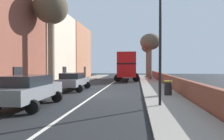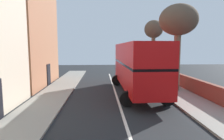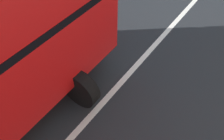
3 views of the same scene
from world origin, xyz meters
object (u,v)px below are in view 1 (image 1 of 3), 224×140
Objects in this scene: street_tree_right_1 at (150,43)px; lamppost_right at (160,34)px; street_tree_left_0 at (51,11)px; litter_bin_right at (168,88)px; double_decker_bus at (128,65)px; parked_car_grey_left_3 at (74,80)px; street_tree_right_3 at (147,49)px; parked_car_grey_left_1 at (29,89)px.

street_tree_right_1 is 1.13× the size of lamppost_right.
litter_bin_right is (10.10, -2.77, -6.66)m from street_tree_left_0.
street_tree_left_0 is (-6.50, -12.58, 4.93)m from double_decker_bus.
litter_bin_right is at bearing -15.34° from street_tree_left_0.
street_tree_left_0 reaches higher than street_tree_right_1.
street_tree_right_3 is at bearing 69.63° from parked_car_grey_left_3.
lamppost_right is 4.88m from litter_bin_right.
parked_car_grey_left_3 is 9.47m from lamppost_right.
parked_car_grey_left_3 is at bearing -110.37° from street_tree_right_3.
street_tree_left_0 is (-2.30, 0.41, 6.38)m from parked_car_grey_left_3.
lamppost_right is 6.27× the size of litter_bin_right.
lamppost_right reaches higher than litter_bin_right.
street_tree_left_0 reaches higher than parked_car_grey_left_1.
street_tree_left_0 reaches higher than parked_car_grey_left_3.
lamppost_right is (-0.87, -19.35, -1.99)m from street_tree_right_1.
street_tree_right_3 is (7.63, 27.29, 4.69)m from parked_car_grey_left_1.
double_decker_bus is at bearing 62.69° from street_tree_left_0.
parked_car_grey_left_1 is (-4.20, -19.75, -1.40)m from double_decker_bus.
double_decker_bus is at bearing 78.00° from parked_car_grey_left_1.
street_tree_right_1 is at bearing -89.66° from street_tree_right_3.
street_tree_right_3 is 23.44m from litter_bin_right.
street_tree_left_0 is at bearing -127.43° from street_tree_right_1.
street_tree_left_0 is 12.41m from litter_bin_right.
lamppost_right is (-0.83, -26.46, -1.83)m from street_tree_right_3.
street_tree_left_0 is at bearing 164.66° from litter_bin_right.
street_tree_right_1 is (3.47, 0.44, 3.45)m from double_decker_bus.
parked_car_grey_left_3 is 6.79m from street_tree_left_0.
street_tree_left_0 reaches higher than lamppost_right.
parked_car_grey_left_3 is at bearing 138.97° from lamppost_right.
double_decker_bus is 10.19× the size of litter_bin_right.
parked_car_grey_left_1 is at bearing -90.00° from parked_car_grey_left_3.
street_tree_right_1 is at bearing 60.29° from parked_car_grey_left_3.
litter_bin_right is at bearing -89.54° from street_tree_right_1.
parked_car_grey_left_3 is (-4.20, -12.99, -1.44)m from double_decker_bus.
double_decker_bus is 4.91m from street_tree_right_1.
parked_car_grey_left_1 is 0.65× the size of street_tree_right_3.
street_tree_right_1 is (9.97, 13.02, -1.49)m from street_tree_left_0.
parked_car_grey_left_1 is 0.99× the size of parked_car_grey_left_3.
double_decker_bus is 1.14× the size of street_tree_left_0.
double_decker_bus is 1.49× the size of street_tree_right_3.
double_decker_bus is at bearing 97.83° from lamppost_right.
street_tree_left_0 is at bearing 169.80° from parked_car_grey_left_3.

